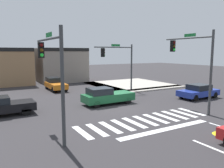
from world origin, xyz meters
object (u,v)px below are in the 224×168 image
object	(u,v)px
traffic_signal_northeast	(119,59)
traffic_signal_southwest	(52,64)
car_green	(106,96)
traffic_signal_southeast	(193,57)
car_blue	(198,91)
car_orange	(55,84)

from	to	relation	value
traffic_signal_northeast	traffic_signal_southwest	world-z (taller)	traffic_signal_southwest
traffic_signal_northeast	car_green	size ratio (longest dim) A/B	1.19
traffic_signal_southeast	car_green	size ratio (longest dim) A/B	1.34
car_green	car_blue	size ratio (longest dim) A/B	1.08
car_blue	traffic_signal_northeast	bearing A→B (deg)	-53.51
traffic_signal_southeast	traffic_signal_northeast	distance (m)	9.75
car_green	car_blue	distance (m)	9.49
traffic_signal_southwest	car_blue	bearing A→B (deg)	-79.39
traffic_signal_southeast	traffic_signal_southwest	size ratio (longest dim) A/B	1.06
car_blue	car_orange	bearing A→B (deg)	-48.21
traffic_signal_northeast	traffic_signal_southwest	distance (m)	14.19
traffic_signal_southeast	car_orange	distance (m)	16.70
car_orange	car_green	bearing A→B (deg)	9.59
car_green	traffic_signal_southeast	bearing A→B (deg)	-47.23
car_orange	car_blue	world-z (taller)	car_orange
traffic_signal_northeast	traffic_signal_southeast	bearing A→B (deg)	94.01
traffic_signal_southwest	car_blue	xyz separation A→B (m)	(15.39, 2.88, -3.24)
car_orange	traffic_signal_southeast	bearing A→B (deg)	23.30
car_blue	car_green	bearing A→B (deg)	-14.23
traffic_signal_northeast	car_green	world-z (taller)	traffic_signal_northeast
traffic_signal_southwest	car_orange	xyz separation A→B (m)	(4.53, 15.03, -3.19)
traffic_signal_southeast	traffic_signal_northeast	size ratio (longest dim) A/B	1.12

